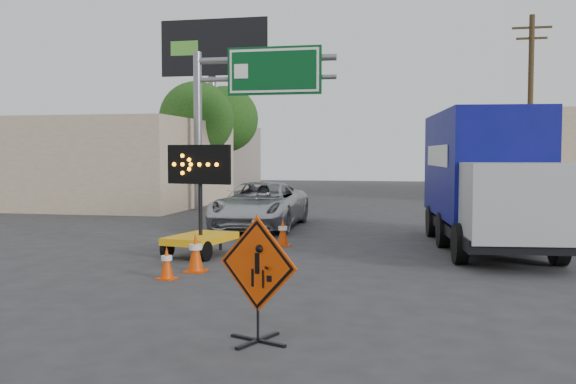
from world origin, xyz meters
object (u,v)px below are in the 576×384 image
(construction_sign, at_px, (258,276))
(box_truck, at_px, (486,186))
(pickup_truck, at_px, (260,205))
(arrow_board, at_px, (201,231))

(construction_sign, distance_m, box_truck, 10.00)
(construction_sign, height_order, pickup_truck, construction_sign)
(pickup_truck, bearing_deg, box_truck, -26.40)
(construction_sign, bearing_deg, box_truck, 91.61)
(arrow_board, xyz_separation_m, pickup_truck, (-0.03, 5.94, 0.15))
(pickup_truck, relative_size, box_truck, 0.71)
(arrow_board, xyz_separation_m, box_truck, (6.80, 2.69, 1.00))
(pickup_truck, height_order, box_truck, box_truck)
(arrow_board, bearing_deg, box_truck, 32.84)
(arrow_board, height_order, box_truck, box_truck)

